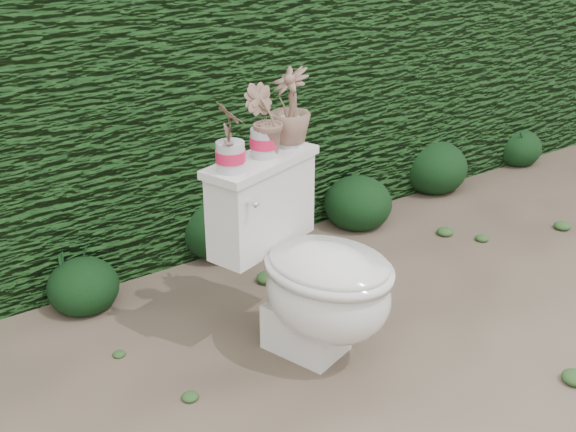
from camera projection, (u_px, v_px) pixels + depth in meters
ground at (349, 362)px, 2.85m from camera, size 60.00×60.00×0.00m
hedge at (159, 80)px, 3.71m from camera, size 8.00×1.00×1.60m
toilet at (311, 273)px, 2.78m from camera, size 0.64×0.79×0.78m
potted_plant_left at (230, 138)px, 2.56m from camera, size 0.10×0.14×0.25m
potted_plant_center at (264, 123)px, 2.70m from camera, size 0.18×0.18×0.26m
potted_plant_right at (290, 109)px, 2.80m from camera, size 0.18×0.18×0.30m
liriope_clump_2 at (82, 281)px, 3.18m from camera, size 0.32×0.32×0.25m
liriope_clump_3 at (219, 220)px, 3.65m from camera, size 0.43×0.43×0.34m
liriope_clump_4 at (358, 198)px, 3.95m from camera, size 0.38×0.38×0.30m
liriope_clump_5 at (434, 163)px, 4.41m from camera, size 0.41×0.41×0.33m
liriope_clump_6 at (517, 144)px, 4.84m from camera, size 0.33×0.33×0.26m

